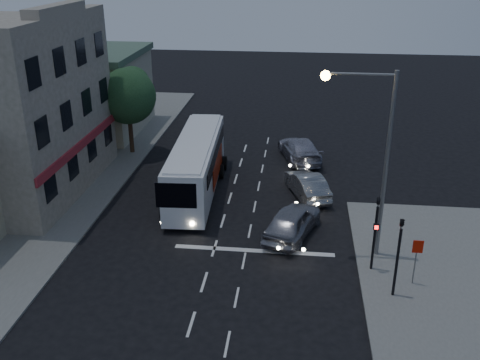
# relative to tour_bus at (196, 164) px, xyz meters

# --- Properties ---
(ground) EXTENTS (120.00, 120.00, 0.00)m
(ground) POSITION_rel_tour_bus_xyz_m (2.14, -8.74, -1.85)
(ground) COLOR black
(sidewalk_far) EXTENTS (12.00, 50.00, 0.12)m
(sidewalk_far) POSITION_rel_tour_bus_xyz_m (-10.86, -0.74, -1.79)
(sidewalk_far) COLOR slate
(sidewalk_far) RESTS_ON ground
(road_markings) EXTENTS (8.00, 30.55, 0.01)m
(road_markings) POSITION_rel_tour_bus_xyz_m (3.43, -5.43, -1.84)
(road_markings) COLOR silver
(road_markings) RESTS_ON ground
(tour_bus) EXTENTS (2.87, 11.23, 3.42)m
(tour_bus) POSITION_rel_tour_bus_xyz_m (0.00, 0.00, 0.00)
(tour_bus) COLOR white
(tour_bus) RESTS_ON ground
(car_suv) EXTENTS (3.41, 5.20, 1.65)m
(car_suv) POSITION_rel_tour_bus_xyz_m (5.98, -4.94, -1.03)
(car_suv) COLOR gray
(car_suv) RESTS_ON ground
(car_sedan_a) EXTENTS (2.97, 4.78, 1.49)m
(car_sedan_a) POSITION_rel_tour_bus_xyz_m (6.76, 0.08, -1.11)
(car_sedan_a) COLOR gray
(car_sedan_a) RESTS_ON ground
(car_sedan_b) EXTENTS (3.58, 5.88, 1.59)m
(car_sedan_b) POSITION_rel_tour_bus_xyz_m (6.25, 6.33, -1.05)
(car_sedan_b) COLOR #9E9DAC
(car_sedan_b) RESTS_ON ground
(traffic_signal_main) EXTENTS (0.25, 0.35, 4.10)m
(traffic_signal_main) POSITION_rel_tour_bus_xyz_m (9.74, -7.96, 0.57)
(traffic_signal_main) COLOR black
(traffic_signal_main) RESTS_ON sidewalk_near
(traffic_signal_side) EXTENTS (0.18, 0.15, 4.10)m
(traffic_signal_side) POSITION_rel_tour_bus_xyz_m (10.44, -9.94, 0.57)
(traffic_signal_side) COLOR black
(traffic_signal_side) RESTS_ON sidewalk_near
(regulatory_sign) EXTENTS (0.45, 0.12, 2.20)m
(regulatory_sign) POSITION_rel_tour_bus_xyz_m (11.44, -8.98, -0.25)
(regulatory_sign) COLOR slate
(regulatory_sign) RESTS_ON sidewalk_near
(streetlight) EXTENTS (3.32, 0.44, 9.00)m
(streetlight) POSITION_rel_tour_bus_xyz_m (9.48, -6.54, 3.88)
(streetlight) COLOR slate
(streetlight) RESTS_ON sidewalk_near
(low_building_north) EXTENTS (9.40, 9.40, 6.50)m
(low_building_north) POSITION_rel_tour_bus_xyz_m (-11.36, 11.26, 1.54)
(low_building_north) COLOR tan
(low_building_north) RESTS_ON sidewalk_far
(street_tree) EXTENTS (4.00, 4.00, 6.20)m
(street_tree) POSITION_rel_tour_bus_xyz_m (-6.07, 6.28, 2.65)
(street_tree) COLOR black
(street_tree) RESTS_ON sidewalk_far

